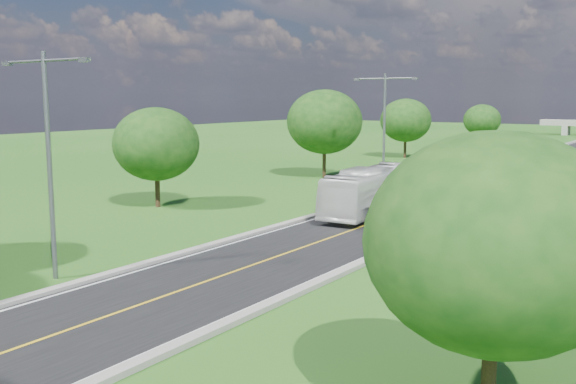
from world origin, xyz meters
The scene contains 14 objects.
ground centered at (0.00, 60.00, 0.00)m, with size 260.00×260.00×0.00m, color #235A19.
road centered at (0.00, 66.00, 0.03)m, with size 8.00×150.00×0.06m, color black.
curb_left centered at (-4.25, 66.00, 0.11)m, with size 0.50×150.00×0.22m, color gray.
curb_right centered at (4.25, 66.00, 0.11)m, with size 0.50×150.00×0.22m, color gray.
speed_limit_sign centered at (5.20, 37.98, 1.60)m, with size 0.55×0.09×2.40m.
streetlight_near_left centered at (-6.00, 12.00, 5.94)m, with size 5.90×0.25×10.00m.
streetlight_mid_left centered at (-6.00, 45.00, 5.94)m, with size 5.90×0.25×10.00m.
tree_lb centered at (-16.00, 28.00, 4.64)m, with size 6.30×6.30×7.33m.
tree_lc centered at (-15.00, 50.00, 5.58)m, with size 7.56×7.56×8.79m.
tree_ld centered at (-17.00, 74.00, 4.95)m, with size 6.72×6.72×7.82m.
tree_le centered at (-14.50, 98.00, 4.33)m, with size 5.88×5.88×6.84m.
tree_ra centered at (14.00, 10.00, 4.64)m, with size 6.30×6.30×7.33m.
bus_outbound centered at (1.13, 65.09, 1.41)m, with size 2.27×9.71×2.71m, color beige.
bus_inbound centered at (-1.62, 34.15, 1.68)m, with size 2.72×11.61×3.23m, color silver.
Camera 1 is at (18.35, -5.06, 8.09)m, focal length 40.00 mm.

